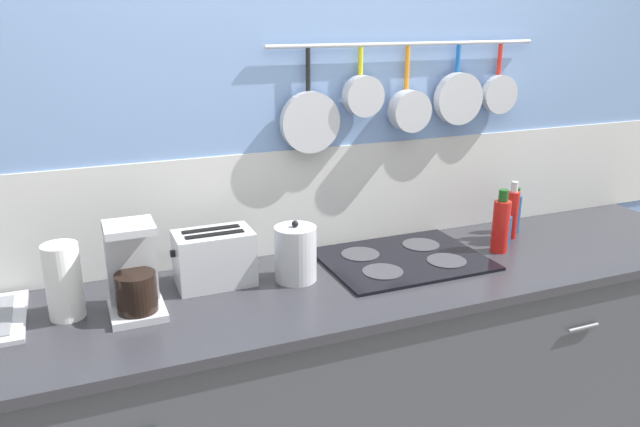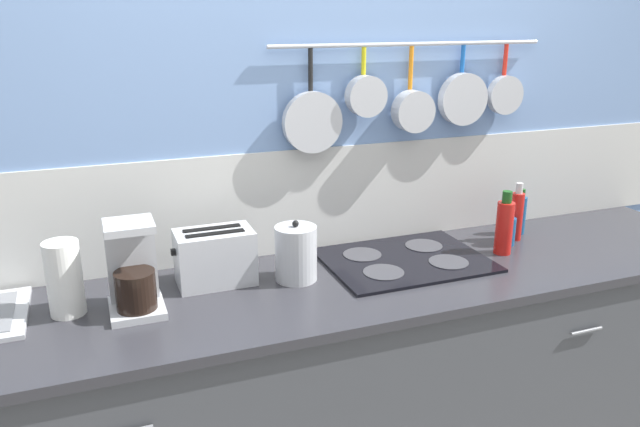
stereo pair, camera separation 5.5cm
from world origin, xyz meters
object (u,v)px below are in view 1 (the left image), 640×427
Objects in this scene: bottle_hot_sauce at (503,229)px; paper_towel_roll at (64,281)px; coffee_maker at (133,275)px; bottle_vinegar at (512,213)px; kettle at (295,253)px; toaster at (214,258)px; bottle_dish_soap at (501,225)px; bottle_olive_oil at (515,212)px.

paper_towel_roll is at bearing -179.32° from bottle_hot_sauce.
paper_towel_roll is 0.82× the size of coffee_maker.
bottle_vinegar is at bearing 3.64° from coffee_maker.
coffee_maker is 1.33× the size of kettle.
toaster is (0.29, 0.11, -0.03)m from coffee_maker.
toaster is 1.15× the size of bottle_vinegar.
coffee_maker reaches higher than bottle_dish_soap.
bottle_olive_oil is (0.06, 0.06, -0.02)m from bottle_vinegar.
bottle_vinegar is (1.01, 0.06, 0.01)m from kettle.
toaster is at bearing 164.87° from kettle.
toaster is 1.14m from bottle_dish_soap.
bottle_dish_soap is (1.14, -0.13, 0.02)m from toaster.
bottle_vinegar reaches higher than bottle_hot_sauce.
toaster reaches higher than bottle_hot_sauce.
bottle_dish_soap is at bearing -1.93° from paper_towel_roll.
bottle_hot_sauce is (0.94, 0.02, -0.04)m from kettle.
paper_towel_roll reaches higher than bottle_hot_sauce.
bottle_hot_sauce is 0.09m from bottle_vinegar.
bottle_olive_oil is (1.84, 0.12, -0.03)m from paper_towel_roll.
bottle_dish_soap is 0.12m from bottle_hot_sauce.
paper_towel_roll is at bearing -176.31° from bottle_olive_oil.
coffee_maker is 2.12× the size of bottle_hot_sauce.
coffee_maker is 1.57m from bottle_vinegar.
bottle_dish_soap is at bearing -142.28° from bottle_vinegar.
bottle_dish_soap reaches higher than toaster.
bottle_olive_oil is at bearing 42.62° from bottle_vinegar.
bottle_dish_soap is 1.84× the size of bottle_hot_sauce.
bottle_dish_soap reaches higher than kettle.
coffee_maker is 0.31m from toaster.
bottle_hot_sauce is (1.21, -0.05, -0.04)m from toaster.
toaster is 1.27× the size of kettle.
coffee_maker is at bearing -158.81° from toaster.
kettle is 1.01m from bottle_vinegar.
kettle is 0.91× the size of bottle_vinegar.
toaster is at bearing 177.62° from bottle_hot_sauce.
paper_towel_roll is 1.74× the size of bottle_hot_sauce.
bottle_hot_sauce is (1.71, 0.02, -0.06)m from paper_towel_roll.
bottle_olive_oil is (1.07, 0.12, -0.01)m from kettle.
toaster is 1.28m from bottle_vinegar.
bottle_olive_oil reaches higher than bottle_hot_sauce.
toaster is (0.49, 0.07, -0.02)m from paper_towel_roll.
kettle is 0.86m from bottle_dish_soap.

